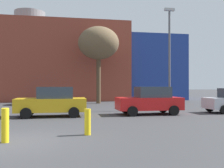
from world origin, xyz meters
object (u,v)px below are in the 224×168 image
object	(u,v)px
parked_car_3	(150,101)
bollard_yellow_0	(88,122)
street_lamp	(169,52)
parked_car_2	(52,102)
bollard_yellow_1	(5,125)
bare_tree_0	(99,44)

from	to	relation	value
parked_car_3	bollard_yellow_0	xyz separation A→B (m)	(-4.59, -6.16, -0.40)
bollard_yellow_0	street_lamp	size ratio (longest dim) A/B	0.13
parked_car_2	bollard_yellow_1	distance (m)	7.07
parked_car_2	bare_tree_0	size ratio (longest dim) A/B	0.51
parked_car_2	parked_car_3	distance (m)	6.19
bare_tree_0	street_lamp	bearing A→B (deg)	-61.26
bollard_yellow_1	parked_car_2	bearing A→B (deg)	80.22
parked_car_3	bollard_yellow_0	bearing A→B (deg)	53.32
bollard_yellow_0	bollard_yellow_1	distance (m)	2.91
parked_car_3	bare_tree_0	world-z (taller)	bare_tree_0
parked_car_3	bare_tree_0	bearing A→B (deg)	-79.80
parked_car_2	bollard_yellow_0	world-z (taller)	parked_car_2
street_lamp	bare_tree_0	bearing A→B (deg)	118.74
bollard_yellow_1	parked_car_3	bearing A→B (deg)	43.31
bare_tree_0	bollard_yellow_1	xyz separation A→B (m)	(-5.45, -17.72, -5.71)
bare_tree_0	bollard_yellow_1	bearing A→B (deg)	-107.10
bare_tree_0	bollard_yellow_0	distance (m)	18.08
bollard_yellow_0	bollard_yellow_1	xyz separation A→B (m)	(-2.80, -0.80, 0.07)
parked_car_2	bollard_yellow_0	distance (m)	6.38
parked_car_2	parked_car_3	xyz separation A→B (m)	(6.19, -0.00, 0.00)
parked_car_2	street_lamp	xyz separation A→B (m)	(8.69, 2.66, 3.56)
parked_car_3	bollard_yellow_0	size ratio (longest dim) A/B	4.19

